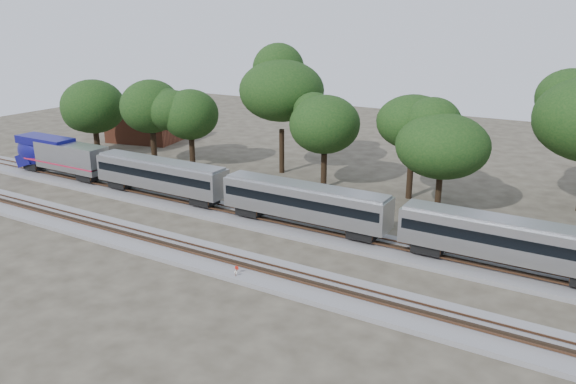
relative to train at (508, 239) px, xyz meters
The scene contains 15 objects.
ground 25.06m from the train, 166.03° to the right, with size 160.00×160.00×0.00m, color #383328.
track_far 24.30m from the train, behind, with size 160.00×5.00×0.73m.
track_near 26.28m from the train, 157.48° to the right, with size 160.00×5.00×0.73m.
train is the anchor object (origin of this frame).
switch_stand_red 21.80m from the train, 147.68° to the right, with size 0.33×0.06×1.04m.
switch_stand_white 21.87m from the train, 146.42° to the right, with size 0.28×0.05×0.87m.
switch_lever 21.86m from the train, 148.12° to the right, with size 0.50×0.30×0.30m, color #512D19.
brick_building 65.42m from the train, 159.95° to the left, with size 12.50×9.96×5.36m.
tree_0 61.13m from the train, 169.72° to the left, with size 7.51×7.51×10.58m.
tree_1 50.82m from the train, 166.77° to the left, with size 8.31×8.31×11.71m.
tree_2 45.65m from the train, 163.34° to the left, with size 7.47×7.47×10.54m.
tree_3 36.79m from the train, 151.58° to the left, with size 11.03×11.03×15.56m.
tree_4 27.87m from the train, 149.59° to the left, with size 7.92×7.92×11.17m.
tree_5 21.07m from the train, 131.25° to the left, with size 8.98×8.98×12.66m.
tree_6 15.45m from the train, 127.50° to the left, with size 7.45×7.45×10.51m.
Camera 1 is at (30.29, -38.53, 20.22)m, focal length 35.00 mm.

